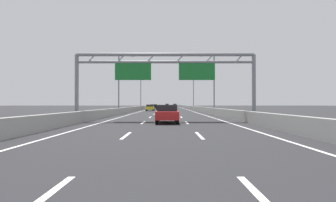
% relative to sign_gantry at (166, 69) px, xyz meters
% --- Properties ---
extents(ground_plane, '(260.00, 260.00, 0.00)m').
position_rel_sign_gantry_xyz_m(ground_plane, '(0.01, 75.35, -4.84)').
color(ground_plane, '#262628').
extents(lane_dash_left_0, '(0.16, 3.00, 0.01)m').
position_rel_sign_gantry_xyz_m(lane_dash_left_0, '(-1.79, -21.15, -4.83)').
color(lane_dash_left_0, white).
rests_on(lane_dash_left_0, ground_plane).
extents(lane_dash_left_1, '(0.16, 3.00, 0.01)m').
position_rel_sign_gantry_xyz_m(lane_dash_left_1, '(-1.79, -12.15, -4.83)').
color(lane_dash_left_1, white).
rests_on(lane_dash_left_1, ground_plane).
extents(lane_dash_left_2, '(0.16, 3.00, 0.01)m').
position_rel_sign_gantry_xyz_m(lane_dash_left_2, '(-1.79, -3.15, -4.83)').
color(lane_dash_left_2, white).
rests_on(lane_dash_left_2, ground_plane).
extents(lane_dash_left_3, '(0.16, 3.00, 0.01)m').
position_rel_sign_gantry_xyz_m(lane_dash_left_3, '(-1.79, 5.85, -4.83)').
color(lane_dash_left_3, white).
rests_on(lane_dash_left_3, ground_plane).
extents(lane_dash_left_4, '(0.16, 3.00, 0.01)m').
position_rel_sign_gantry_xyz_m(lane_dash_left_4, '(-1.79, 14.85, -4.83)').
color(lane_dash_left_4, white).
rests_on(lane_dash_left_4, ground_plane).
extents(lane_dash_left_5, '(0.16, 3.00, 0.01)m').
position_rel_sign_gantry_xyz_m(lane_dash_left_5, '(-1.79, 23.85, -4.83)').
color(lane_dash_left_5, white).
rests_on(lane_dash_left_5, ground_plane).
extents(lane_dash_left_6, '(0.16, 3.00, 0.01)m').
position_rel_sign_gantry_xyz_m(lane_dash_left_6, '(-1.79, 32.85, -4.83)').
color(lane_dash_left_6, white).
rests_on(lane_dash_left_6, ground_plane).
extents(lane_dash_left_7, '(0.16, 3.00, 0.01)m').
position_rel_sign_gantry_xyz_m(lane_dash_left_7, '(-1.79, 41.85, -4.83)').
color(lane_dash_left_7, white).
rests_on(lane_dash_left_7, ground_plane).
extents(lane_dash_left_8, '(0.16, 3.00, 0.01)m').
position_rel_sign_gantry_xyz_m(lane_dash_left_8, '(-1.79, 50.85, -4.83)').
color(lane_dash_left_8, white).
rests_on(lane_dash_left_8, ground_plane).
extents(lane_dash_left_9, '(0.16, 3.00, 0.01)m').
position_rel_sign_gantry_xyz_m(lane_dash_left_9, '(-1.79, 59.85, -4.83)').
color(lane_dash_left_9, white).
rests_on(lane_dash_left_9, ground_plane).
extents(lane_dash_left_10, '(0.16, 3.00, 0.01)m').
position_rel_sign_gantry_xyz_m(lane_dash_left_10, '(-1.79, 68.85, -4.83)').
color(lane_dash_left_10, white).
rests_on(lane_dash_left_10, ground_plane).
extents(lane_dash_left_11, '(0.16, 3.00, 0.01)m').
position_rel_sign_gantry_xyz_m(lane_dash_left_11, '(-1.79, 77.85, -4.83)').
color(lane_dash_left_11, white).
rests_on(lane_dash_left_11, ground_plane).
extents(lane_dash_left_12, '(0.16, 3.00, 0.01)m').
position_rel_sign_gantry_xyz_m(lane_dash_left_12, '(-1.79, 86.85, -4.83)').
color(lane_dash_left_12, white).
rests_on(lane_dash_left_12, ground_plane).
extents(lane_dash_left_13, '(0.16, 3.00, 0.01)m').
position_rel_sign_gantry_xyz_m(lane_dash_left_13, '(-1.79, 95.85, -4.83)').
color(lane_dash_left_13, white).
rests_on(lane_dash_left_13, ground_plane).
extents(lane_dash_left_14, '(0.16, 3.00, 0.01)m').
position_rel_sign_gantry_xyz_m(lane_dash_left_14, '(-1.79, 104.85, -4.83)').
color(lane_dash_left_14, white).
rests_on(lane_dash_left_14, ground_plane).
extents(lane_dash_left_15, '(0.16, 3.00, 0.01)m').
position_rel_sign_gantry_xyz_m(lane_dash_left_15, '(-1.79, 113.85, -4.83)').
color(lane_dash_left_15, white).
rests_on(lane_dash_left_15, ground_plane).
extents(lane_dash_left_16, '(0.16, 3.00, 0.01)m').
position_rel_sign_gantry_xyz_m(lane_dash_left_16, '(-1.79, 122.85, -4.83)').
color(lane_dash_left_16, white).
rests_on(lane_dash_left_16, ground_plane).
extents(lane_dash_left_17, '(0.16, 3.00, 0.01)m').
position_rel_sign_gantry_xyz_m(lane_dash_left_17, '(-1.79, 131.85, -4.83)').
color(lane_dash_left_17, white).
rests_on(lane_dash_left_17, ground_plane).
extents(lane_dash_right_1, '(0.16, 3.00, 0.01)m').
position_rel_sign_gantry_xyz_m(lane_dash_right_1, '(1.81, -12.15, -4.83)').
color(lane_dash_right_1, white).
rests_on(lane_dash_right_1, ground_plane).
extents(lane_dash_right_2, '(0.16, 3.00, 0.01)m').
position_rel_sign_gantry_xyz_m(lane_dash_right_2, '(1.81, -3.15, -4.83)').
color(lane_dash_right_2, white).
rests_on(lane_dash_right_2, ground_plane).
extents(lane_dash_right_3, '(0.16, 3.00, 0.01)m').
position_rel_sign_gantry_xyz_m(lane_dash_right_3, '(1.81, 5.85, -4.83)').
color(lane_dash_right_3, white).
rests_on(lane_dash_right_3, ground_plane).
extents(lane_dash_right_4, '(0.16, 3.00, 0.01)m').
position_rel_sign_gantry_xyz_m(lane_dash_right_4, '(1.81, 14.85, -4.83)').
color(lane_dash_right_4, white).
rests_on(lane_dash_right_4, ground_plane).
extents(lane_dash_right_5, '(0.16, 3.00, 0.01)m').
position_rel_sign_gantry_xyz_m(lane_dash_right_5, '(1.81, 23.85, -4.83)').
color(lane_dash_right_5, white).
rests_on(lane_dash_right_5, ground_plane).
extents(lane_dash_right_6, '(0.16, 3.00, 0.01)m').
position_rel_sign_gantry_xyz_m(lane_dash_right_6, '(1.81, 32.85, -4.83)').
color(lane_dash_right_6, white).
rests_on(lane_dash_right_6, ground_plane).
extents(lane_dash_right_7, '(0.16, 3.00, 0.01)m').
position_rel_sign_gantry_xyz_m(lane_dash_right_7, '(1.81, 41.85, -4.83)').
color(lane_dash_right_7, white).
rests_on(lane_dash_right_7, ground_plane).
extents(lane_dash_right_8, '(0.16, 3.00, 0.01)m').
position_rel_sign_gantry_xyz_m(lane_dash_right_8, '(1.81, 50.85, -4.83)').
color(lane_dash_right_8, white).
rests_on(lane_dash_right_8, ground_plane).
extents(lane_dash_right_9, '(0.16, 3.00, 0.01)m').
position_rel_sign_gantry_xyz_m(lane_dash_right_9, '(1.81, 59.85, -4.83)').
color(lane_dash_right_9, white).
rests_on(lane_dash_right_9, ground_plane).
extents(lane_dash_right_10, '(0.16, 3.00, 0.01)m').
position_rel_sign_gantry_xyz_m(lane_dash_right_10, '(1.81, 68.85, -4.83)').
color(lane_dash_right_10, white).
rests_on(lane_dash_right_10, ground_plane).
extents(lane_dash_right_11, '(0.16, 3.00, 0.01)m').
position_rel_sign_gantry_xyz_m(lane_dash_right_11, '(1.81, 77.85, -4.83)').
color(lane_dash_right_11, white).
rests_on(lane_dash_right_11, ground_plane).
extents(lane_dash_right_12, '(0.16, 3.00, 0.01)m').
position_rel_sign_gantry_xyz_m(lane_dash_right_12, '(1.81, 86.85, -4.83)').
color(lane_dash_right_12, white).
rests_on(lane_dash_right_12, ground_plane).
extents(lane_dash_right_13, '(0.16, 3.00, 0.01)m').
position_rel_sign_gantry_xyz_m(lane_dash_right_13, '(1.81, 95.85, -4.83)').
color(lane_dash_right_13, white).
rests_on(lane_dash_right_13, ground_plane).
extents(lane_dash_right_14, '(0.16, 3.00, 0.01)m').
position_rel_sign_gantry_xyz_m(lane_dash_right_14, '(1.81, 104.85, -4.83)').
color(lane_dash_right_14, white).
rests_on(lane_dash_right_14, ground_plane).
extents(lane_dash_right_15, '(0.16, 3.00, 0.01)m').
position_rel_sign_gantry_xyz_m(lane_dash_right_15, '(1.81, 113.85, -4.83)').
color(lane_dash_right_15, white).
rests_on(lane_dash_right_15, ground_plane).
extents(lane_dash_right_16, '(0.16, 3.00, 0.01)m').
position_rel_sign_gantry_xyz_m(lane_dash_right_16, '(1.81, 122.85, -4.83)').
color(lane_dash_right_16, white).
rests_on(lane_dash_right_16, ground_plane).
extents(lane_dash_right_17, '(0.16, 3.00, 0.01)m').
position_rel_sign_gantry_xyz_m(lane_dash_right_17, '(1.81, 131.85, -4.83)').
color(lane_dash_right_17, white).
rests_on(lane_dash_right_17, ground_plane).
extents(edge_line_left, '(0.16, 176.00, 0.01)m').
position_rel_sign_gantry_xyz_m(edge_line_left, '(-5.24, 63.35, -4.83)').
color(edge_line_left, white).
rests_on(edge_line_left, ground_plane).
extents(edge_line_right, '(0.16, 176.00, 0.01)m').
position_rel_sign_gantry_xyz_m(edge_line_right, '(5.26, 63.35, -4.83)').
color(edge_line_right, white).
rests_on(edge_line_right, ground_plane).
extents(barrier_left, '(0.45, 220.00, 0.95)m').
position_rel_sign_gantry_xyz_m(barrier_left, '(-6.89, 85.35, -4.36)').
color(barrier_left, '#9E9E99').
rests_on(barrier_left, ground_plane).
extents(barrier_right, '(0.45, 220.00, 0.95)m').
position_rel_sign_gantry_xyz_m(barrier_right, '(6.91, 85.35, -4.36)').
color(barrier_right, '#9E9E99').
rests_on(barrier_right, ground_plane).
extents(sign_gantry, '(17.06, 0.36, 6.36)m').
position_rel_sign_gantry_xyz_m(sign_gantry, '(0.00, 0.00, 0.00)').
color(sign_gantry, gray).
rests_on(sign_gantry, ground_plane).
extents(streetlamp_left_mid, '(2.58, 0.28, 9.50)m').
position_rel_sign_gantry_xyz_m(streetlamp_left_mid, '(-7.46, 18.13, 0.56)').
color(streetlamp_left_mid, slate).
rests_on(streetlamp_left_mid, ground_plane).
extents(streetlamp_right_mid, '(2.58, 0.28, 9.50)m').
position_rel_sign_gantry_xyz_m(streetlamp_right_mid, '(7.47, 18.13, 0.56)').
color(streetlamp_right_mid, slate).
rests_on(streetlamp_right_mid, ground_plane).
extents(streetlamp_left_far, '(2.58, 0.28, 9.50)m').
position_rel_sign_gantry_xyz_m(streetlamp_left_far, '(-7.46, 53.46, 0.56)').
color(streetlamp_left_far, slate).
rests_on(streetlamp_left_far, ground_plane).
extents(streetlamp_right_far, '(2.58, 0.28, 9.50)m').
position_rel_sign_gantry_xyz_m(streetlamp_right_far, '(7.47, 53.46, 0.56)').
color(streetlamp_right_far, slate).
rests_on(streetlamp_right_far, ground_plane).
extents(silver_car, '(1.81, 4.15, 1.54)m').
position_rel_sign_gantry_xyz_m(silver_car, '(3.64, 108.28, -4.05)').
color(silver_car, '#A8ADB2').
rests_on(silver_car, ground_plane).
extents(red_car, '(1.80, 4.53, 1.47)m').
position_rel_sign_gantry_xyz_m(red_car, '(0.19, -3.15, -4.08)').
color(red_car, red).
rests_on(red_car, ground_plane).
extents(yellow_car, '(1.71, 4.14, 1.38)m').
position_rel_sign_gantry_xyz_m(yellow_car, '(-3.70, 34.21, -4.12)').
color(yellow_car, yellow).
rests_on(yellow_car, ground_plane).
extents(green_car, '(1.72, 4.10, 1.57)m').
position_rel_sign_gantry_xyz_m(green_car, '(-0.20, 114.93, -4.06)').
color(green_car, '#1E7A38').
rests_on(green_car, ground_plane).
extents(white_car, '(1.87, 4.26, 1.44)m').
position_rel_sign_gantry_xyz_m(white_car, '(-0.19, 105.74, -4.11)').
color(white_car, silver).
rests_on(white_car, ground_plane).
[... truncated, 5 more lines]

